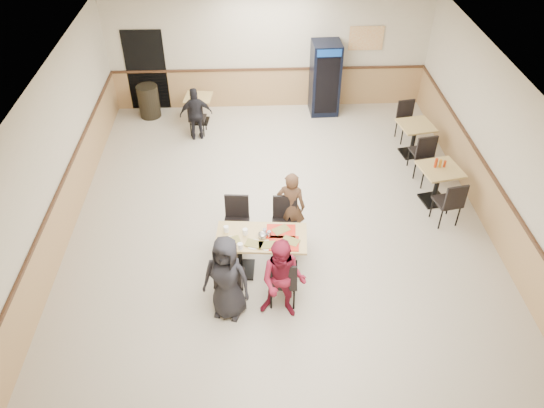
{
  "coord_description": "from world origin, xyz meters",
  "views": [
    {
      "loc": [
        -0.48,
        -7.67,
        6.77
      ],
      "look_at": [
        -0.16,
        -0.5,
        1.02
      ],
      "focal_mm": 35.0,
      "sensor_mm": 36.0,
      "label": 1
    }
  ],
  "objects_px": {
    "lone_diner": "(196,114)",
    "diner_woman_right": "(283,280)",
    "diner_man_opposite": "(291,207)",
    "diner_woman_left": "(227,278)",
    "side_table_far": "(414,135)",
    "trash_bin": "(149,101)",
    "side_table_near": "(438,179)",
    "pepsi_cooler": "(325,78)",
    "back_table": "(199,105)",
    "main_table": "(262,248)"
  },
  "relations": [
    {
      "from": "lone_diner",
      "to": "diner_woman_right",
      "type": "bearing_deg",
      "value": 99.04
    },
    {
      "from": "diner_man_opposite",
      "to": "diner_woman_left",
      "type": "bearing_deg",
      "value": 71.69
    },
    {
      "from": "side_table_far",
      "to": "trash_bin",
      "type": "height_order",
      "value": "trash_bin"
    },
    {
      "from": "diner_man_opposite",
      "to": "trash_bin",
      "type": "relative_size",
      "value": 1.75
    },
    {
      "from": "lone_diner",
      "to": "side_table_far",
      "type": "distance_m",
      "value": 5.06
    },
    {
      "from": "diner_woman_left",
      "to": "side_table_near",
      "type": "height_order",
      "value": "diner_woman_left"
    },
    {
      "from": "diner_man_opposite",
      "to": "pepsi_cooler",
      "type": "xyz_separation_m",
      "value": [
        1.2,
        4.82,
        0.2
      ]
    },
    {
      "from": "diner_man_opposite",
      "to": "back_table",
      "type": "height_order",
      "value": "diner_man_opposite"
    },
    {
      "from": "main_table",
      "to": "diner_man_opposite",
      "type": "relative_size",
      "value": 1.08
    },
    {
      "from": "diner_woman_left",
      "to": "lone_diner",
      "type": "bearing_deg",
      "value": 116.31
    },
    {
      "from": "diner_woman_right",
      "to": "back_table",
      "type": "height_order",
      "value": "diner_woman_right"
    },
    {
      "from": "main_table",
      "to": "diner_woman_right",
      "type": "xyz_separation_m",
      "value": [
        0.31,
        -0.95,
        0.22
      ]
    },
    {
      "from": "main_table",
      "to": "diner_woman_right",
      "type": "relative_size",
      "value": 1.04
    },
    {
      "from": "main_table",
      "to": "diner_man_opposite",
      "type": "xyz_separation_m",
      "value": [
        0.56,
        0.88,
        0.19
      ]
    },
    {
      "from": "diner_woman_right",
      "to": "pepsi_cooler",
      "type": "bearing_deg",
      "value": 90.28
    },
    {
      "from": "side_table_near",
      "to": "side_table_far",
      "type": "xyz_separation_m",
      "value": [
        -0.02,
        1.76,
        -0.02
      ]
    },
    {
      "from": "side_table_far",
      "to": "trash_bin",
      "type": "distance_m",
      "value": 6.59
    },
    {
      "from": "side_table_near",
      "to": "diner_woman_left",
      "type": "bearing_deg",
      "value": -146.64
    },
    {
      "from": "back_table",
      "to": "trash_bin",
      "type": "height_order",
      "value": "trash_bin"
    },
    {
      "from": "diner_woman_left",
      "to": "pepsi_cooler",
      "type": "distance_m",
      "value": 6.98
    },
    {
      "from": "main_table",
      "to": "diner_woman_left",
      "type": "distance_m",
      "value": 1.07
    },
    {
      "from": "pepsi_cooler",
      "to": "diner_woman_right",
      "type": "bearing_deg",
      "value": -104.57
    },
    {
      "from": "pepsi_cooler",
      "to": "trash_bin",
      "type": "relative_size",
      "value": 2.23
    },
    {
      "from": "lone_diner",
      "to": "trash_bin",
      "type": "relative_size",
      "value": 1.56
    },
    {
      "from": "diner_woman_right",
      "to": "back_table",
      "type": "relative_size",
      "value": 2.12
    },
    {
      "from": "side_table_near",
      "to": "trash_bin",
      "type": "xyz_separation_m",
      "value": [
        -6.28,
        3.81,
        -0.12
      ]
    },
    {
      "from": "diner_woman_left",
      "to": "trash_bin",
      "type": "relative_size",
      "value": 1.86
    },
    {
      "from": "diner_woman_right",
      "to": "side_table_far",
      "type": "distance_m",
      "value": 5.61
    },
    {
      "from": "diner_woman_left",
      "to": "side_table_near",
      "type": "relative_size",
      "value": 1.74
    },
    {
      "from": "side_table_far",
      "to": "main_table",
      "type": "bearing_deg",
      "value": -134.61
    },
    {
      "from": "main_table",
      "to": "pepsi_cooler",
      "type": "xyz_separation_m",
      "value": [
        1.76,
        5.7,
        0.39
      ]
    },
    {
      "from": "diner_man_opposite",
      "to": "lone_diner",
      "type": "xyz_separation_m",
      "value": [
        -1.97,
        3.64,
        -0.08
      ]
    },
    {
      "from": "back_table",
      "to": "pepsi_cooler",
      "type": "relative_size",
      "value": 0.38
    },
    {
      "from": "diner_woman_right",
      "to": "side_table_near",
      "type": "distance_m",
      "value": 4.31
    },
    {
      "from": "diner_woman_left",
      "to": "side_table_near",
      "type": "distance_m",
      "value": 4.97
    },
    {
      "from": "trash_bin",
      "to": "diner_woman_left",
      "type": "bearing_deg",
      "value": -71.87
    },
    {
      "from": "main_table",
      "to": "diner_woman_left",
      "type": "relative_size",
      "value": 1.01
    },
    {
      "from": "side_table_near",
      "to": "side_table_far",
      "type": "height_order",
      "value": "side_table_near"
    },
    {
      "from": "diner_woman_right",
      "to": "side_table_near",
      "type": "relative_size",
      "value": 1.7
    },
    {
      "from": "diner_woman_left",
      "to": "diner_woman_right",
      "type": "height_order",
      "value": "diner_woman_left"
    },
    {
      "from": "diner_woman_left",
      "to": "diner_woman_right",
      "type": "bearing_deg",
      "value": 12.86
    },
    {
      "from": "lone_diner",
      "to": "side_table_near",
      "type": "bearing_deg",
      "value": 143.44
    },
    {
      "from": "diner_woman_right",
      "to": "side_table_far",
      "type": "bearing_deg",
      "value": 67.07
    },
    {
      "from": "side_table_near",
      "to": "trash_bin",
      "type": "distance_m",
      "value": 7.35
    },
    {
      "from": "pepsi_cooler",
      "to": "side_table_far",
      "type": "bearing_deg",
      "value": -51.51
    },
    {
      "from": "main_table",
      "to": "pepsi_cooler",
      "type": "bearing_deg",
      "value": 77.38
    },
    {
      "from": "trash_bin",
      "to": "lone_diner",
      "type": "bearing_deg",
      "value": -41.32
    },
    {
      "from": "diner_woman_left",
      "to": "side_table_far",
      "type": "bearing_deg",
      "value": 64.84
    },
    {
      "from": "lone_diner",
      "to": "pepsi_cooler",
      "type": "bearing_deg",
      "value": -167.96
    },
    {
      "from": "diner_woman_left",
      "to": "side_table_far",
      "type": "distance_m",
      "value": 6.1
    }
  ]
}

